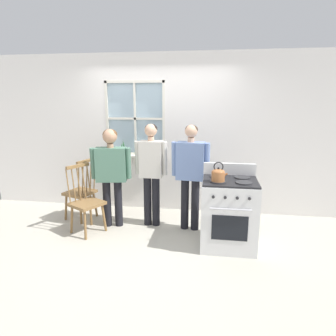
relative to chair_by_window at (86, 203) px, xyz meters
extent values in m
plane|color=#B2AD9E|center=(0.92, -0.25, -0.45)|extent=(16.00, 16.00, 0.00)
cube|color=white|center=(-1.16, 1.15, 0.90)|extent=(2.24, 0.06, 2.70)
cube|color=white|center=(2.56, 1.15, 0.90)|extent=(3.12, 0.06, 2.70)
cube|color=white|center=(0.48, 1.15, 0.04)|extent=(1.04, 0.06, 0.98)
cube|color=white|center=(0.48, 1.15, 2.02)|extent=(1.04, 0.06, 0.45)
cube|color=silver|center=(0.48, 1.07, 0.51)|extent=(1.10, 0.10, 0.03)
cube|color=#9EB7C6|center=(0.48, 1.16, 1.16)|extent=(0.98, 0.01, 1.21)
cube|color=silver|center=(0.48, 1.13, 1.16)|extent=(0.04, 0.02, 1.27)
cube|color=silver|center=(0.48, 1.13, 1.16)|extent=(1.04, 0.02, 0.04)
cube|color=silver|center=(-0.03, 1.13, 1.16)|extent=(0.04, 0.03, 1.27)
cube|color=silver|center=(0.98, 1.13, 1.16)|extent=(0.04, 0.03, 1.27)
cube|color=silver|center=(0.48, 1.13, 1.78)|extent=(1.04, 0.03, 0.04)
cube|color=silver|center=(0.48, 1.13, 0.54)|extent=(1.04, 0.03, 0.04)
cube|color=olive|center=(0.02, -0.01, -0.01)|extent=(0.56, 0.56, 0.04)
cylinder|color=olive|center=(0.07, -0.24, -0.24)|extent=(0.06, 0.09, 0.43)
cylinder|color=olive|center=(0.24, 0.06, -0.24)|extent=(0.09, 0.06, 0.43)
cylinder|color=olive|center=(-0.20, -0.08, -0.24)|extent=(0.09, 0.06, 0.43)
cylinder|color=olive|center=(-0.03, 0.22, -0.24)|extent=(0.06, 0.09, 0.43)
cylinder|color=olive|center=(-0.22, -0.08, 0.26)|extent=(0.07, 0.05, 0.53)
cylinder|color=olive|center=(-0.17, -0.01, 0.26)|extent=(0.07, 0.05, 0.53)
cylinder|color=olive|center=(-0.13, 0.07, 0.26)|extent=(0.07, 0.05, 0.53)
cylinder|color=olive|center=(-0.08, 0.15, 0.26)|extent=(0.07, 0.05, 0.53)
cylinder|color=olive|center=(-0.04, 0.23, 0.26)|extent=(0.07, 0.05, 0.53)
cube|color=olive|center=(-0.13, 0.07, 0.54)|extent=(0.22, 0.35, 0.04)
cube|color=olive|center=(-0.32, 0.48, -0.01)|extent=(0.52, 0.53, 0.04)
cylinder|color=olive|center=(-0.41, 0.69, -0.24)|extent=(0.06, 0.08, 0.43)
cylinder|color=olive|center=(-0.52, 0.37, -0.24)|extent=(0.08, 0.06, 0.43)
cylinder|color=olive|center=(-0.11, 0.59, -0.24)|extent=(0.08, 0.06, 0.43)
cylinder|color=olive|center=(-0.22, 0.27, -0.24)|extent=(0.06, 0.08, 0.43)
cylinder|color=olive|center=(-0.10, 0.59, 0.26)|extent=(0.08, 0.04, 0.53)
cylinder|color=olive|center=(-0.13, 0.51, 0.26)|extent=(0.08, 0.04, 0.53)
cylinder|color=olive|center=(-0.16, 0.42, 0.26)|extent=(0.08, 0.04, 0.53)
cylinder|color=olive|center=(-0.19, 0.34, 0.26)|extent=(0.08, 0.04, 0.53)
cylinder|color=olive|center=(-0.22, 0.25, 0.26)|extent=(0.08, 0.04, 0.53)
cube|color=olive|center=(-0.16, 0.42, 0.54)|extent=(0.16, 0.37, 0.04)
cylinder|color=black|center=(0.23, 0.26, -0.09)|extent=(0.12, 0.12, 0.73)
cylinder|color=black|center=(0.40, 0.29, -0.09)|extent=(0.12, 0.12, 0.73)
cube|color=#4C7560|center=(0.31, 0.27, 0.53)|extent=(0.48, 0.29, 0.51)
cylinder|color=#4C7560|center=(0.06, 0.21, 0.55)|extent=(0.09, 0.12, 0.48)
cylinder|color=#4C7560|center=(0.58, 0.30, 0.55)|extent=(0.09, 0.12, 0.48)
cylinder|color=tan|center=(0.31, 0.27, 0.82)|extent=(0.10, 0.10, 0.06)
sphere|color=tan|center=(0.31, 0.27, 0.96)|extent=(0.21, 0.21, 0.21)
ellipsoid|color=brown|center=(0.31, 0.29, 0.98)|extent=(0.22, 0.22, 0.18)
cylinder|color=black|center=(0.84, 0.40, -0.06)|extent=(0.12, 0.12, 0.78)
cylinder|color=black|center=(0.97, 0.40, -0.06)|extent=(0.12, 0.12, 0.78)
cube|color=beige|center=(0.91, 0.40, 0.61)|extent=(0.35, 0.22, 0.55)
cylinder|color=beige|center=(0.70, 0.38, 0.63)|extent=(0.08, 0.11, 0.51)
cylinder|color=beige|center=(1.11, 0.37, 0.63)|extent=(0.08, 0.11, 0.51)
cylinder|color=tan|center=(0.91, 0.40, 0.92)|extent=(0.10, 0.10, 0.07)
sphere|color=tan|center=(0.91, 0.40, 1.04)|extent=(0.19, 0.19, 0.19)
ellipsoid|color=black|center=(0.91, 0.41, 1.06)|extent=(0.19, 0.19, 0.15)
cylinder|color=black|center=(1.43, 0.34, -0.06)|extent=(0.12, 0.12, 0.79)
cylinder|color=black|center=(1.59, 0.32, -0.06)|extent=(0.12, 0.12, 0.79)
cube|color=#6B84B7|center=(1.51, 0.33, 0.61)|extent=(0.43, 0.25, 0.55)
cylinder|color=#6B84B7|center=(1.26, 0.34, 0.63)|extent=(0.09, 0.12, 0.51)
cylinder|color=#6B84B7|center=(1.75, 0.29, 0.63)|extent=(0.09, 0.12, 0.51)
cylinder|color=tan|center=(1.51, 0.33, 0.92)|extent=(0.10, 0.10, 0.07)
sphere|color=tan|center=(1.51, 0.33, 1.05)|extent=(0.18, 0.18, 0.18)
ellipsoid|color=#332319|center=(1.51, 0.35, 1.06)|extent=(0.19, 0.19, 0.15)
cube|color=silver|center=(2.06, -0.13, 0.00)|extent=(0.71, 0.64, 0.90)
cube|color=black|center=(2.06, -0.13, 0.46)|extent=(0.70, 0.61, 0.02)
cylinder|color=#2D2D30|center=(1.90, -0.26, 0.48)|extent=(0.20, 0.20, 0.02)
cylinder|color=#2D2D30|center=(2.22, -0.26, 0.48)|extent=(0.20, 0.20, 0.02)
cylinder|color=#2D2D30|center=(1.90, 0.00, 0.48)|extent=(0.20, 0.20, 0.02)
cylinder|color=#2D2D30|center=(2.22, 0.00, 0.48)|extent=(0.20, 0.20, 0.02)
cube|color=silver|center=(2.06, 0.16, 0.55)|extent=(0.71, 0.06, 0.16)
cube|color=black|center=(2.06, -0.45, -0.06)|extent=(0.44, 0.01, 0.32)
cylinder|color=silver|center=(2.06, -0.47, 0.20)|extent=(0.50, 0.02, 0.02)
cylinder|color=#232326|center=(1.85, -0.46, 0.34)|extent=(0.04, 0.02, 0.04)
cylinder|color=#232326|center=(1.99, -0.46, 0.34)|extent=(0.04, 0.02, 0.04)
cylinder|color=#232326|center=(2.13, -0.46, 0.34)|extent=(0.04, 0.02, 0.04)
cylinder|color=#232326|center=(2.27, -0.46, 0.34)|extent=(0.04, 0.02, 0.04)
cylinder|color=#A86638|center=(1.90, -0.26, 0.55)|extent=(0.17, 0.17, 0.12)
ellipsoid|color=#A86638|center=(1.90, -0.26, 0.61)|extent=(0.16, 0.16, 0.07)
sphere|color=black|center=(1.90, -0.26, 0.65)|extent=(0.03, 0.03, 0.03)
cylinder|color=#A86638|center=(1.98, -0.26, 0.56)|extent=(0.08, 0.03, 0.07)
torus|color=black|center=(1.90, -0.26, 0.67)|extent=(0.12, 0.01, 0.12)
cylinder|color=beige|center=(0.25, 1.06, 0.58)|extent=(0.14, 0.14, 0.11)
cylinder|color=#33261C|center=(0.25, 1.06, 0.63)|extent=(0.13, 0.13, 0.01)
cone|color=#286033|center=(0.27, 1.07, 0.72)|extent=(0.06, 0.05, 0.18)
cone|color=#286033|center=(0.24, 1.07, 0.69)|extent=(0.05, 0.05, 0.11)
cone|color=#286033|center=(0.25, 1.04, 0.70)|extent=(0.04, 0.07, 0.13)
camera|label=1|loc=(1.82, -3.95, 1.50)|focal=32.00mm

